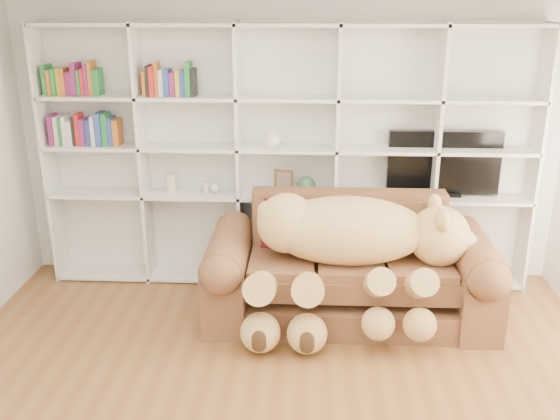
# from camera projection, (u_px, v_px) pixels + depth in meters

# --- Properties ---
(wall_back) EXTENTS (5.00, 0.02, 2.70)m
(wall_back) POSITION_uv_depth(u_px,v_px,m) (288.00, 138.00, 5.78)
(wall_back) COLOR white
(wall_back) RESTS_ON floor
(bookshelf) EXTENTS (4.43, 0.35, 2.40)m
(bookshelf) POSITION_uv_depth(u_px,v_px,m) (261.00, 146.00, 5.68)
(bookshelf) COLOR silver
(bookshelf) RESTS_ON floor
(sofa) EXTENTS (2.37, 1.03, 1.00)m
(sofa) POSITION_uv_depth(u_px,v_px,m) (349.00, 274.00, 5.27)
(sofa) COLOR brown
(sofa) RESTS_ON floor
(teddy_bear) EXTENTS (1.89, 1.01, 1.09)m
(teddy_bear) POSITION_uv_depth(u_px,v_px,m) (349.00, 247.00, 4.98)
(teddy_bear) COLOR #D8BA6C
(teddy_bear) RESTS_ON sofa
(throw_pillow) EXTENTS (0.49, 0.34, 0.47)m
(throw_pillow) POSITION_uv_depth(u_px,v_px,m) (290.00, 226.00, 5.33)
(throw_pillow) COLOR #5A0F1F
(throw_pillow) RESTS_ON sofa
(gift_box) EXTENTS (0.32, 0.31, 0.22)m
(gift_box) POSITION_uv_depth(u_px,v_px,m) (442.00, 309.00, 5.24)
(gift_box) COLOR red
(gift_box) RESTS_ON floor
(tv) EXTENTS (1.01, 0.18, 0.60)m
(tv) POSITION_uv_depth(u_px,v_px,m) (443.00, 164.00, 5.64)
(tv) COLOR black
(tv) RESTS_ON bookshelf
(picture_frame) EXTENTS (0.18, 0.07, 0.22)m
(picture_frame) POSITION_uv_depth(u_px,v_px,m) (283.00, 181.00, 5.72)
(picture_frame) COLOR brown
(picture_frame) RESTS_ON bookshelf
(green_vase) EXTENTS (0.17, 0.17, 0.17)m
(green_vase) POSITION_uv_depth(u_px,v_px,m) (306.00, 185.00, 5.72)
(green_vase) COLOR #305E40
(green_vase) RESTS_ON bookshelf
(figurine_tall) EXTENTS (0.12, 0.12, 0.18)m
(figurine_tall) POSITION_uv_depth(u_px,v_px,m) (171.00, 183.00, 5.78)
(figurine_tall) COLOR beige
(figurine_tall) RESTS_ON bookshelf
(figurine_short) EXTENTS (0.08, 0.08, 0.10)m
(figurine_short) POSITION_uv_depth(u_px,v_px,m) (206.00, 187.00, 5.78)
(figurine_short) COLOR beige
(figurine_short) RESTS_ON bookshelf
(snow_globe) EXTENTS (0.09, 0.09, 0.09)m
(snow_globe) POSITION_uv_depth(u_px,v_px,m) (215.00, 187.00, 5.77)
(snow_globe) COLOR white
(snow_globe) RESTS_ON bookshelf
(shelf_vase) EXTENTS (0.19, 0.19, 0.17)m
(shelf_vase) POSITION_uv_depth(u_px,v_px,m) (273.00, 137.00, 5.59)
(shelf_vase) COLOR silver
(shelf_vase) RESTS_ON bookshelf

